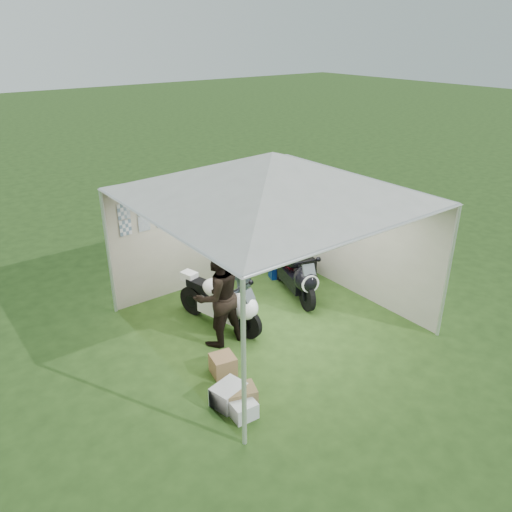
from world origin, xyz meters
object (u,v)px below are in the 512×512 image
object	(u,v)px
canopy_tent	(271,179)
equipment_box	(302,269)
motorcycle_white	(223,301)
motorcycle_black	(295,272)
person_blue_jacket	(241,255)
crate_1	(223,365)
crate_2	(244,410)
crate_3	(240,397)
person_dark_jacket	(217,296)
crate_0	(229,395)
paddock_stand	(278,271)

from	to	relation	value
canopy_tent	equipment_box	world-z (taller)	canopy_tent
motorcycle_white	motorcycle_black	bearing A→B (deg)	-11.70
motorcycle_white	equipment_box	xyz separation A→B (m)	(2.24, 0.51, -0.26)
motorcycle_black	person_blue_jacket	world-z (taller)	person_blue_jacket
person_blue_jacket	crate_1	world-z (taller)	person_blue_jacket
canopy_tent	equipment_box	bearing A→B (deg)	29.29
motorcycle_white	person_blue_jacket	size ratio (longest dim) A/B	0.99
equipment_box	crate_2	world-z (taller)	equipment_box
person_blue_jacket	crate_3	world-z (taller)	person_blue_jacket
motorcycle_white	person_dark_jacket	distance (m)	0.58
canopy_tent	person_dark_jacket	size ratio (longest dim) A/B	3.31
crate_0	crate_1	world-z (taller)	crate_1
person_dark_jacket	crate_1	distance (m)	1.10
paddock_stand	crate_0	xyz separation A→B (m)	(-2.97, -2.56, 0.01)
motorcycle_white	equipment_box	distance (m)	2.31
crate_0	paddock_stand	bearing A→B (deg)	40.71
person_blue_jacket	crate_0	xyz separation A→B (m)	(-1.86, -2.30, -0.74)
canopy_tent	person_blue_jacket	distance (m)	1.95
person_dark_jacket	crate_0	xyz separation A→B (m)	(-0.72, -1.33, -0.71)
paddock_stand	crate_0	size ratio (longest dim) A/B	0.81
motorcycle_black	crate_0	xyz separation A→B (m)	(-2.72, -1.75, -0.37)
paddock_stand	person_blue_jacket	xyz separation A→B (m)	(-1.11, -0.26, 0.76)
motorcycle_black	crate_0	distance (m)	3.25
paddock_stand	crate_1	distance (m)	3.31
paddock_stand	person_blue_jacket	size ratio (longest dim) A/B	0.20
person_dark_jacket	crate_1	xyz separation A→B (m)	(-0.41, -0.74, -0.70)
person_blue_jacket	crate_2	world-z (taller)	person_blue_jacket
person_dark_jacket	equipment_box	size ratio (longest dim) A/B	3.59
crate_2	person_dark_jacket	bearing A→B (deg)	67.14
person_dark_jacket	crate_1	world-z (taller)	person_dark_jacket
crate_3	person_blue_jacket	bearing A→B (deg)	53.88
motorcycle_black	person_blue_jacket	bearing A→B (deg)	164.74
crate_0	crate_3	world-z (taller)	crate_0
equipment_box	paddock_stand	bearing A→B (deg)	127.75
motorcycle_white	motorcycle_black	distance (m)	1.69
motorcycle_white	person_blue_jacket	xyz separation A→B (m)	(0.83, 0.63, 0.40)
person_blue_jacket	crate_1	bearing A→B (deg)	-45.59
person_dark_jacket	person_blue_jacket	world-z (taller)	person_blue_jacket
paddock_stand	crate_0	bearing A→B (deg)	-139.29
equipment_box	crate_0	distance (m)	3.93
canopy_tent	crate_3	bearing A→B (deg)	-138.89
motorcycle_black	crate_2	bearing A→B (deg)	-124.99
crate_0	canopy_tent	bearing A→B (deg)	36.96
equipment_box	motorcycle_white	bearing A→B (deg)	-167.20
motorcycle_black	canopy_tent	bearing A→B (deg)	-138.60
crate_0	crate_2	size ratio (longest dim) A/B	1.37
equipment_box	crate_3	size ratio (longest dim) A/B	1.10
crate_1	crate_3	xyz separation A→B (m)	(-0.21, -0.72, -0.01)
person_blue_jacket	equipment_box	xyz separation A→B (m)	(1.41, -0.13, -0.65)
motorcycle_black	crate_1	world-z (taller)	motorcycle_black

